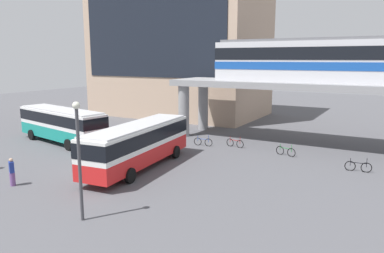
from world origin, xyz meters
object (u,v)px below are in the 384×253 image
train (340,60)px  bicycle_red (235,143)px  station_building (180,41)px  bicycle_blue (203,142)px  bicycle_green (286,151)px  bus_secondary (61,122)px  bicycle_black (358,167)px  bus_main (139,141)px  pedestrian_waiting_near_stop (12,173)px

train → bicycle_red: bearing=-152.4°
station_building → bicycle_blue: station_building is taller
bicycle_green → bicycle_red: size_ratio=0.98×
bicycle_red → bus_secondary: bearing=-156.6°
bicycle_black → bicycle_red: size_ratio=1.01×
train → bus_main: size_ratio=1.99×
bicycle_black → train: bearing=111.6°
station_building → train: 25.28m
bicycle_red → pedestrian_waiting_near_stop: pedestrian_waiting_near_stop is taller
train → bicycle_black: bearing=-68.4°
bus_main → bicycle_blue: bus_main is taller
bus_secondary → bicycle_green: bearing=16.2°
bicycle_blue → pedestrian_waiting_near_stop: bearing=-109.2°
train → bus_main: 18.55m
train → bicycle_black: 10.24m
bicycle_black → bicycle_red: same height
train → bicycle_green: bearing=-122.2°
bicycle_green → bicycle_black: bearing=-17.8°
bicycle_blue → bus_main: bearing=-95.5°
bicycle_green → bicycle_blue: 7.52m
bus_main → bicycle_green: (8.33, 8.70, -1.63)m
train → bicycle_green: train is taller
pedestrian_waiting_near_stop → bicycle_green: bearing=50.5°
bus_secondary → bicycle_red: size_ratio=6.38×
train → pedestrian_waiting_near_stop: 26.80m
train → bicycle_red: train is taller
station_building → bus_main: size_ratio=2.02×
bicycle_black → bicycle_blue: same height
bus_main → bicycle_red: bus_main is taller
bus_main → bicycle_green: size_ratio=6.45×
station_building → bus_main: station_building is taller
train → bicycle_blue: train is taller
bus_secondary → bicycle_red: bus_secondary is taller
station_building → bus_main: 28.15m
train → bicycle_blue: bearing=-154.5°
train → bicycle_blue: 13.82m
bicycle_red → pedestrian_waiting_near_stop: (-8.10, -16.36, 0.48)m
station_building → bus_secondary: size_ratio=2.01×
bus_main → bicycle_red: (3.55, 9.42, -1.63)m
station_building → bicycle_red: bearing=-45.3°
train → pedestrian_waiting_near_stop: bearing=-127.9°
bicycle_blue → bus_secondary: bearing=-155.8°
train → bicycle_black: size_ratio=12.53×
bicycle_black → bicycle_green: 5.93m
bicycle_green → station_building: bearing=141.3°
train → bicycle_blue: (-10.55, -5.04, -7.37)m
bicycle_black → bicycle_blue: (-13.16, 1.57, 0.00)m
bus_main → bicycle_blue: (0.82, 8.46, -1.63)m
bicycle_blue → station_building: bearing=127.2°
station_building → pedestrian_waiting_near_stop: station_building is taller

